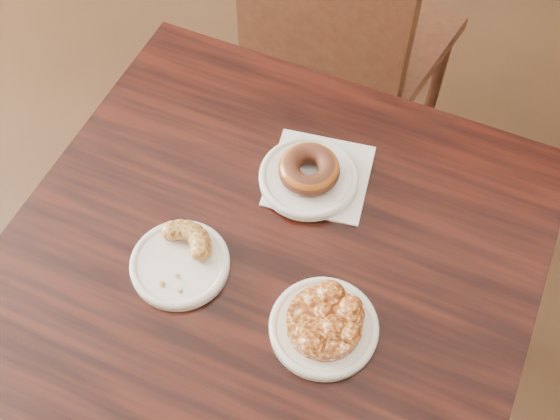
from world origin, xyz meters
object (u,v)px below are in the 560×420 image
(cafe_table, at_px, (269,352))
(cruller_fragment, at_px, (178,258))
(apple_fritter, at_px, (324,321))
(glazed_donut, at_px, (309,169))
(chair_far, at_px, (355,40))

(cafe_table, relative_size, cruller_fragment, 7.23)
(apple_fritter, relative_size, cruller_fragment, 1.34)
(cafe_table, height_order, glazed_donut, glazed_donut)
(chair_far, bearing_deg, apple_fritter, 115.07)
(glazed_donut, distance_m, cruller_fragment, 0.26)
(chair_far, xyz_separation_m, cruller_fragment, (-0.09, -0.87, 0.33))
(cruller_fragment, bearing_deg, cafe_table, 20.43)
(chair_far, bearing_deg, cafe_table, 108.09)
(cafe_table, distance_m, apple_fritter, 0.43)
(chair_far, relative_size, apple_fritter, 6.05)
(cafe_table, height_order, cruller_fragment, cruller_fragment)
(chair_far, distance_m, apple_fritter, 0.97)
(glazed_donut, height_order, apple_fritter, glazed_donut)
(glazed_donut, bearing_deg, apple_fritter, -69.77)
(chair_far, xyz_separation_m, glazed_donut, (0.05, -0.66, 0.33))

